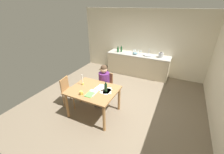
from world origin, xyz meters
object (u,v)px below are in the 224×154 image
wine_glass_by_kettle (138,51)px  bottle_oil (118,50)px  mixing_bowl (135,53)px  sink_unit (148,55)px  bottle_vinegar (121,49)px  coffee_mug (81,93)px  chair_at_table (106,85)px  person_seated (103,82)px  dining_table (93,93)px  wine_glass_back_left (135,50)px  wine_glass_back_right (134,50)px  candlestick (83,82)px  stovetop_kettle (161,55)px  chair_side_empty (69,90)px  wine_bottle_on_table (106,88)px  wine_glass_near_sink (141,51)px  book_magazine (90,94)px

wine_glass_by_kettle → bottle_oil: bearing=-163.8°
bottle_oil → mixing_bowl: 0.75m
sink_unit → bottle_vinegar: bearing=179.3°
coffee_mug → bottle_oil: 3.20m
chair_at_table → bottle_oil: 2.23m
person_seated → bottle_oil: (-0.52, 2.25, 0.33)m
dining_table → mixing_bowl: 2.89m
wine_glass_back_left → wine_glass_back_right: 0.08m
candlestick → wine_glass_back_left: (0.53, 2.98, 0.16)m
coffee_mug → bottle_vinegar: bottle_vinegar is taller
person_seated → stovetop_kettle: size_ratio=5.43×
wine_glass_back_right → stovetop_kettle: bearing=-7.5°
bottle_oil → stovetop_kettle: bearing=2.8°
chair_side_empty → stovetop_kettle: (2.06, 2.90, 0.51)m
sink_unit → wine_glass_by_kettle: sink_unit is taller
bottle_vinegar → stovetop_kettle: bearing=-0.7°
dining_table → wine_glass_back_right: 3.10m
coffee_mug → wine_bottle_on_table: size_ratio=0.43×
wine_glass_by_kettle → wine_glass_back_right: same height
sink_unit → wine_glass_near_sink: 0.37m
coffee_mug → mixing_bowl: (0.32, 3.19, 0.14)m
wine_bottle_on_table → sink_unit: 2.89m
chair_side_empty → bottle_oil: bottle_oil is taller
bottle_oil → wine_glass_near_sink: bearing=14.3°
wine_bottle_on_table → wine_glass_by_kettle: wine_glass_by_kettle is taller
stovetop_kettle → wine_glass_by_kettle: size_ratio=1.43×
sink_unit → mixing_bowl: 0.51m
candlestick → bottle_oil: size_ratio=1.20×
chair_at_table → wine_glass_by_kettle: bearing=83.0°
wine_glass_back_left → bottle_oil: bearing=-161.2°
wine_bottle_on_table → chair_side_empty: bearing=-178.2°
dining_table → wine_glass_back_left: wine_glass_back_left is taller
person_seated → sink_unit: person_seated is taller
chair_at_table → wine_glass_back_left: 2.40m
chair_side_empty → wine_glass_near_sink: bearing=68.0°
bottle_oil → dining_table: bearing=-78.8°
dining_table → wine_glass_by_kettle: bearing=85.3°
sink_unit → wine_glass_back_right: 0.66m
wine_glass_back_right → wine_bottle_on_table: bearing=-84.7°
coffee_mug → sink_unit: sink_unit is taller
wine_bottle_on_table → dining_table: bearing=-168.9°
person_seated → wine_bottle_on_table: person_seated is taller
person_seated → chair_side_empty: 1.02m
dining_table → mixing_bowl: size_ratio=6.25×
book_magazine → wine_glass_near_sink: wine_glass_near_sink is taller
book_magazine → mixing_bowl: 3.11m
chair_side_empty → wine_glass_back_left: size_ratio=5.62×
sink_unit → wine_glass_by_kettle: 0.47m
dining_table → stovetop_kettle: 3.18m
chair_at_table → bottle_vinegar: bearing=100.7°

